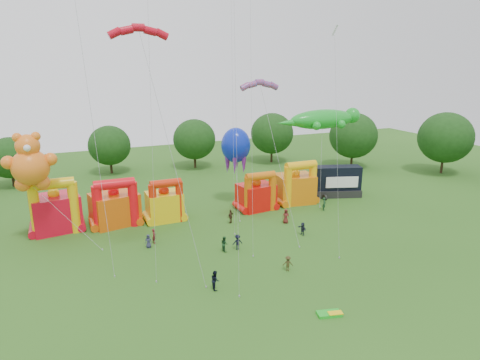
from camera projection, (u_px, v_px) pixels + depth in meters
name	position (u px, v px, depth m)	size (l,w,h in m)	color
ground	(304.00, 326.00, 34.11)	(160.00, 160.00, 0.00)	#285618
tree_ring	(291.00, 254.00, 32.53)	(120.49, 122.56, 12.07)	#352314
bouncy_castle_0	(56.00, 210.00, 52.63)	(6.11, 5.17, 7.05)	red
bouncy_castle_1	(115.00, 207.00, 54.77)	(6.36, 5.51, 6.41)	#D5510B
bouncy_castle_2	(165.00, 204.00, 56.26)	(4.51, 3.63, 5.89)	yellow
bouncy_castle_3	(257.00, 194.00, 60.52)	(5.26, 4.44, 5.72)	red
bouncy_castle_4	(296.00, 186.00, 63.35)	(5.84, 4.93, 6.58)	orange
stage_trailer	(337.00, 182.00, 66.58)	(7.75, 4.89, 4.78)	black
teddy_bear_kite	(57.00, 203.00, 47.85)	(9.40, 7.31, 13.04)	orange
gecko_kite	(322.00, 148.00, 64.37)	(14.59, 8.44, 13.47)	#169D23
octopus_kite	(237.00, 171.00, 60.36)	(4.68, 9.47, 11.39)	#0B21AC
parafoil_kites	(184.00, 149.00, 41.68)	(23.30, 13.02, 32.14)	red
diamond_kites	(239.00, 106.00, 43.73)	(21.80, 19.97, 38.38)	red
folded_kite_bundle	(330.00, 314.00, 35.56)	(2.18, 1.46, 0.31)	green
spectator_0	(148.00, 241.00, 48.28)	(0.77, 0.50, 1.58)	#2B2D48
spectator_1	(154.00, 236.00, 49.44)	(0.65, 0.43, 1.79)	maroon
spectator_2	(224.00, 244.00, 47.38)	(0.85, 0.66, 1.75)	#1A4121
spectator_3	(237.00, 242.00, 47.76)	(1.15, 0.66, 1.79)	black
spectator_4	(231.00, 216.00, 55.60)	(1.07, 0.44, 1.82)	#3D2918
spectator_5	(303.00, 229.00, 51.85)	(1.48, 0.47, 1.60)	#212437
spectator_6	(286.00, 216.00, 55.55)	(0.94, 0.61, 1.92)	#591D19
spectator_7	(324.00, 204.00, 60.34)	(0.69, 0.45, 1.89)	#183C22
spectator_8	(215.00, 280.00, 39.40)	(0.91, 0.71, 1.86)	black
spectator_9	(288.00, 263.00, 42.92)	(1.04, 0.60, 1.60)	#383116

